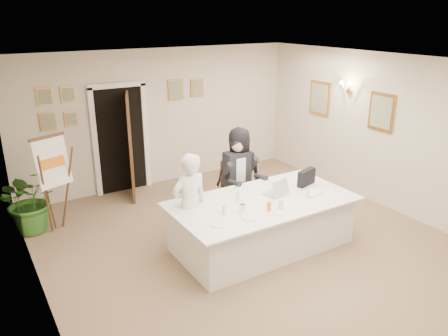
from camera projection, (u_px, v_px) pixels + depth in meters
floor at (258, 251)px, 6.69m from camera, size 7.00×7.00×0.00m
ceiling at (264, 65)px, 5.75m from camera, size 6.00×7.00×0.02m
wall_back at (161, 118)px, 9.03m from camera, size 6.00×0.10×2.80m
wall_left at (38, 212)px, 4.74m from camera, size 0.10×7.00×2.80m
wall_right at (398, 136)px, 7.70m from camera, size 0.10×7.00×2.80m
doorway at (124, 143)px, 8.57m from camera, size 1.14×0.86×2.20m
pictures_back_wall at (122, 100)px, 8.46m from camera, size 3.40×0.06×0.80m
pictures_right_wall at (348, 105)px, 8.53m from camera, size 0.06×2.20×0.80m
wall_sconce at (347, 87)px, 8.38m from camera, size 0.20×0.30×0.24m
conference_table at (262, 223)px, 6.72m from camera, size 2.80×1.49×0.78m
seated_man at (239, 178)px, 7.61m from camera, size 0.70×0.74×1.45m
flip_chart at (53, 189)px, 7.10m from camera, size 0.58×0.45×1.61m
standing_man at (190, 205)px, 6.38m from camera, size 0.61×0.42×1.59m
standing_woman at (239, 172)px, 7.72m from camera, size 0.90×0.74×1.59m
potted_palm at (30, 200)px, 7.16m from camera, size 1.21×1.13×1.11m
laptop at (275, 185)px, 6.79m from camera, size 0.44×0.45×0.28m
laptop_bag at (306, 177)px, 7.13m from camera, size 0.39×0.20×0.27m
paper_stack at (312, 193)px, 6.81m from camera, size 0.34×0.26×0.03m
plate_left at (219, 224)px, 5.82m from camera, size 0.29×0.29×0.01m
plate_mid at (250, 218)px, 6.01m from camera, size 0.26×0.26×0.01m
plate_near at (280, 213)px, 6.16m from camera, size 0.23×0.23×0.01m
glass_a at (224, 209)px, 6.12m from camera, size 0.06×0.06×0.14m
glass_b at (281, 205)px, 6.27m from camera, size 0.07×0.07×0.14m
glass_c at (308, 194)px, 6.63m from camera, size 0.08×0.08×0.14m
glass_d at (238, 196)px, 6.57m from camera, size 0.07×0.07×0.14m
oj_glass at (269, 206)px, 6.22m from camera, size 0.08×0.08×0.13m
steel_jug at (242, 208)px, 6.20m from camera, size 0.10×0.10×0.11m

